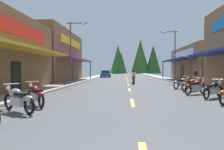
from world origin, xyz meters
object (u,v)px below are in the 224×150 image
Objects in this scene: streetlamp_left at (74,44)px; motorcycle_parked_right_6 at (182,83)px; streetlamp_right at (172,49)px; motorcycle_parked_left_2 at (36,94)px; motorcycle_parked_right_5 at (191,85)px; pedestrian_by_shop at (196,76)px; motorcycle_parked_right_4 at (195,87)px; motorcycle_parked_left_1 at (19,99)px; parked_car_curbside at (106,74)px; pedestrian_browsing at (201,75)px; motorcycle_parked_right_3 at (213,89)px; rider_cruising_lead at (133,78)px.

streetlamp_left reaches higher than motorcycle_parked_right_6.
streetlamp_left is at bearing -154.00° from streetlamp_right.
motorcycle_parked_left_2 is at bearing -173.81° from motorcycle_parked_right_6.
pedestrian_by_shop reaches higher than motorcycle_parked_right_5.
motorcycle_parked_right_4 is 1.89m from motorcycle_parked_right_5.
motorcycle_parked_right_4 is 10.23m from motorcycle_parked_left_1.
motorcycle_parked_right_5 is 2.01m from motorcycle_parked_right_6.
streetlamp_right reaches higher than streetlamp_left.
motorcycle_parked_left_1 is (-8.36, -5.90, 0.00)m from motorcycle_parked_right_4.
motorcycle_parked_left_1 is at bearing 176.60° from parked_car_curbside.
streetlamp_left reaches higher than motorcycle_parked_right_5.
streetlamp_right is at bearing -34.58° from pedestrian_by_shop.
parked_car_curbside is (-8.38, 28.18, 0.20)m from motorcycle_parked_right_4.
pedestrian_by_shop is at bearing -135.76° from pedestrian_browsing.
rider_cruising_lead is at bearing 67.87° from motorcycle_parked_right_3.
motorcycle_parked_right_6 is (-0.16, 5.55, 0.00)m from motorcycle_parked_right_3.
motorcycle_parked_right_6 is at bearing 49.81° from motorcycle_parked_right_3.
parked_car_curbside reaches higher than motorcycle_parked_left_2.
pedestrian_by_shop reaches higher than motorcycle_parked_left_1.
motorcycle_parked_right_3 is at bearing -112.53° from motorcycle_parked_left_2.
motorcycle_parked_right_5 is at bearing 48.89° from motorcycle_parked_right_3.
motorcycle_parked_left_2 is 14.54m from rider_cruising_lead.
streetlamp_left is 21.22m from parked_car_curbside.
motorcycle_parked_right_3 is at bearing -126.69° from motorcycle_parked_right_6.
motorcycle_parked_right_3 is 9.15m from motorcycle_parked_left_2.
motorcycle_parked_left_1 is (-8.68, -7.76, 0.00)m from motorcycle_parked_right_5.
motorcycle_parked_right_3 is 0.38× the size of parked_car_curbside.
motorcycle_parked_right_3 is 1.00× the size of pedestrian_by_shop.
streetlamp_left is at bearing 96.37° from motorcycle_parked_right_3.
motorcycle_parked_left_1 is 34.07m from parked_car_curbside.
streetlamp_right is 9.63m from motorcycle_parked_right_6.
pedestrian_by_shop is at bearing 11.42° from motorcycle_parked_right_6.
streetlamp_left is 2.98× the size of rider_cruising_lead.
parked_car_curbside is at bearing -14.94° from pedestrian_by_shop.
motorcycle_parked_right_3 is 3.54m from motorcycle_parked_right_5.
motorcycle_parked_right_3 is 0.98× the size of motorcycle_parked_left_2.
motorcycle_parked_right_3 is 0.91× the size of motorcycle_parked_left_1.
rider_cruising_lead is at bearing -169.08° from parked_car_curbside.
pedestrian_browsing reaches higher than motorcycle_parked_right_5.
rider_cruising_lead is (-3.89, 10.88, 0.17)m from motorcycle_parked_right_3.
motorcycle_parked_right_5 is 1.05× the size of motorcycle_parked_left_2.
motorcycle_parked_right_5 is 27.72m from parked_car_curbside.
pedestrian_browsing is (11.02, 12.19, 0.54)m from motorcycle_parked_left_1.
motorcycle_parked_right_6 is 6.51m from rider_cruising_lead.
motorcycle_parked_left_1 is (-8.57, -9.76, 0.00)m from motorcycle_parked_right_6.
motorcycle_parked_right_5 and motorcycle_parked_right_6 have the same top height.
pedestrian_by_shop is (10.43, 10.63, 0.47)m from motorcycle_parked_left_2.
rider_cruising_lead is (4.84, 15.09, 0.17)m from motorcycle_parked_left_1.
streetlamp_right reaches higher than rider_cruising_lead.
motorcycle_parked_left_1 is 16.44m from pedestrian_browsing.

